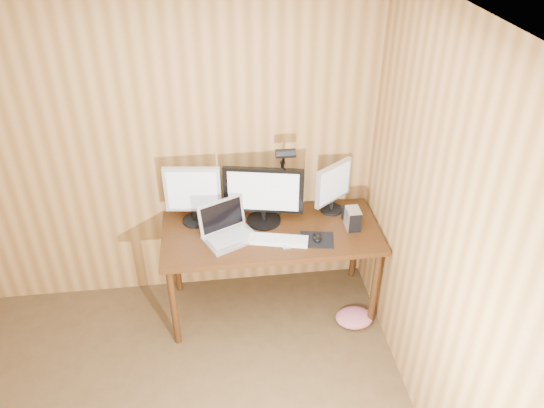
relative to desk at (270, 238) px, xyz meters
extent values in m
plane|color=silver|center=(-0.93, -1.70, 1.87)|extent=(4.00, 4.00, 0.00)
plane|color=#A3723B|center=(-0.93, 0.30, 0.62)|extent=(4.00, 0.00, 4.00)
plane|color=#A3723B|center=(0.82, -1.70, 0.62)|extent=(0.00, 4.00, 4.00)
cube|color=#3A1F0C|center=(0.00, -0.07, 0.10)|extent=(1.60, 0.70, 0.04)
cube|color=#3A1F0C|center=(0.00, 0.25, -0.17)|extent=(1.48, 0.02, 0.51)
cylinder|color=#3A1F0C|center=(-0.74, -0.36, -0.27)|extent=(0.05, 0.05, 0.71)
cylinder|color=#3A1F0C|center=(-0.74, 0.22, -0.27)|extent=(0.05, 0.05, 0.71)
cylinder|color=#3A1F0C|center=(0.74, -0.36, -0.27)|extent=(0.05, 0.05, 0.71)
cylinder|color=#3A1F0C|center=(0.74, 0.22, -0.27)|extent=(0.05, 0.05, 0.71)
cylinder|color=black|center=(-0.04, 0.06, 0.13)|extent=(0.26, 0.26, 0.02)
cylinder|color=black|center=(-0.04, 0.06, 0.18)|extent=(0.04, 0.04, 0.07)
cube|color=black|center=(-0.04, 0.06, 0.40)|extent=(0.58, 0.16, 0.36)
cube|color=silver|center=(-0.04, 0.04, 0.40)|extent=(0.51, 0.11, 0.31)
cylinder|color=black|center=(-0.55, 0.12, 0.13)|extent=(0.19, 0.19, 0.02)
cylinder|color=black|center=(-0.55, 0.12, 0.18)|extent=(0.04, 0.04, 0.09)
cube|color=silver|center=(-0.55, 0.12, 0.41)|extent=(0.41, 0.09, 0.36)
cube|color=silver|center=(-0.55, 0.10, 0.41)|extent=(0.36, 0.05, 0.31)
cylinder|color=black|center=(0.50, 0.14, 0.13)|extent=(0.17, 0.17, 0.02)
cylinder|color=black|center=(0.50, 0.14, 0.18)|extent=(0.03, 0.03, 0.08)
cube|color=silver|center=(0.50, 0.14, 0.37)|extent=(0.31, 0.24, 0.31)
cube|color=silver|center=(0.51, 0.12, 0.37)|extent=(0.26, 0.19, 0.27)
cube|color=silver|center=(-0.30, -0.14, 0.13)|extent=(0.43, 0.38, 0.02)
cube|color=silver|center=(-0.36, -0.03, 0.26)|extent=(0.35, 0.20, 0.24)
cube|color=black|center=(-0.36, -0.03, 0.26)|extent=(0.30, 0.17, 0.20)
cube|color=#B2B2B7|center=(-0.30, -0.14, 0.14)|extent=(0.34, 0.27, 0.00)
cube|color=white|center=(0.03, -0.20, 0.13)|extent=(0.46, 0.23, 0.02)
cube|color=white|center=(0.03, -0.20, 0.14)|extent=(0.42, 0.20, 0.00)
cube|color=black|center=(0.31, -0.22, 0.12)|extent=(0.27, 0.24, 0.00)
ellipsoid|color=black|center=(0.31, -0.22, 0.14)|extent=(0.09, 0.12, 0.04)
cube|color=silver|center=(0.60, -0.10, 0.20)|extent=(0.10, 0.14, 0.15)
cube|color=black|center=(0.60, -0.17, 0.20)|extent=(0.09, 0.01, 0.15)
cube|color=silver|center=(0.08, -0.25, 0.13)|extent=(0.05, 0.11, 0.01)
cube|color=black|center=(0.08, -0.25, 0.14)|extent=(0.04, 0.06, 0.00)
cylinder|color=black|center=(0.57, 0.02, 0.17)|extent=(0.04, 0.04, 0.11)
cube|color=black|center=(0.12, 0.24, 0.11)|extent=(0.05, 0.06, 0.06)
cylinder|color=black|center=(0.12, 0.24, 0.32)|extent=(0.03, 0.03, 0.40)
sphere|color=black|center=(0.12, 0.24, 0.52)|extent=(0.04, 0.04, 0.04)
cylinder|color=black|center=(0.12, 0.17, 0.59)|extent=(0.02, 0.14, 0.16)
cylinder|color=black|center=(0.12, 0.09, 0.67)|extent=(0.14, 0.07, 0.07)
camera|label=1|loc=(-0.38, -3.19, 2.42)|focal=35.00mm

